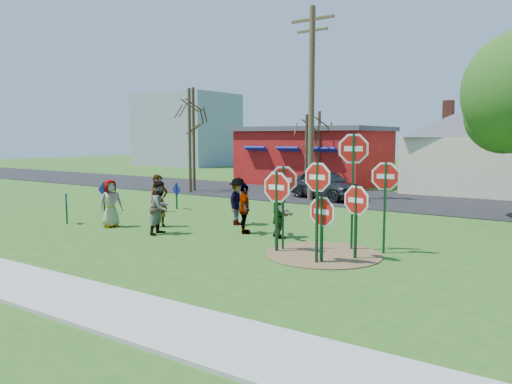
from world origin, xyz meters
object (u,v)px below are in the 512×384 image
stop_sign_c (317,189)px  utility_pole (311,100)px  stop_sign_d (385,184)px  person_b (159,201)px  person_a (111,203)px  suv (326,184)px  stop_sign_a (277,194)px  stop_sign_b (353,161)px

stop_sign_c → utility_pole: 13.25m
utility_pole → stop_sign_c: bearing=-61.6°
stop_sign_c → stop_sign_d: 2.31m
stop_sign_d → person_b: stop_sign_d is taller
person_a → stop_sign_d: bearing=-59.8°
utility_pole → suv: bearing=52.1°
stop_sign_a → utility_pole: utility_pole is taller
stop_sign_c → person_a: (-8.51, 0.56, -1.06)m
stop_sign_d → stop_sign_b: bearing=176.7°
person_a → person_b: size_ratio=0.91×
stop_sign_d → person_b: bearing=173.3°
stop_sign_a → stop_sign_b: bearing=42.8°
stop_sign_c → stop_sign_d: (1.03, 2.07, 0.01)m
person_b → utility_pole: (0.97, 9.80, 4.12)m
stop_sign_b → stop_sign_d: size_ratio=1.30×
stop_sign_c → person_b: bearing=172.0°
suv → utility_pole: bearing=162.6°
stop_sign_d → person_a: stop_sign_d is taller
stop_sign_c → stop_sign_d: stop_sign_c is taller
person_a → person_b: 1.73m
suv → utility_pole: (-0.52, -0.67, 4.27)m
person_a → utility_pole: 11.81m
stop_sign_d → stop_sign_c: bearing=-127.0°
utility_pole → stop_sign_a: bearing=-67.0°
stop_sign_a → stop_sign_b: 2.35m
stop_sign_a → utility_pole: bearing=115.6°
person_b → stop_sign_d: bearing=-64.4°
stop_sign_d → utility_pole: 12.11m
stop_sign_c → utility_pole: size_ratio=0.28×
stop_sign_a → stop_sign_c: bearing=-17.2°
person_a → suv: (2.92, 11.44, -0.06)m
suv → utility_pole: size_ratio=0.46×
stop_sign_a → stop_sign_c: size_ratio=0.89×
stop_sign_c → utility_pole: bearing=122.6°
suv → person_a: bearing=-173.9°
person_b → stop_sign_a: bearing=-78.2°
suv → stop_sign_c: bearing=-134.5°
stop_sign_c → utility_pole: (-6.12, 11.33, 3.14)m
stop_sign_d → suv: 12.00m
stop_sign_b → suv: 11.69m
person_b → utility_pole: bearing=16.2°
stop_sign_a → person_a: bearing=-177.4°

